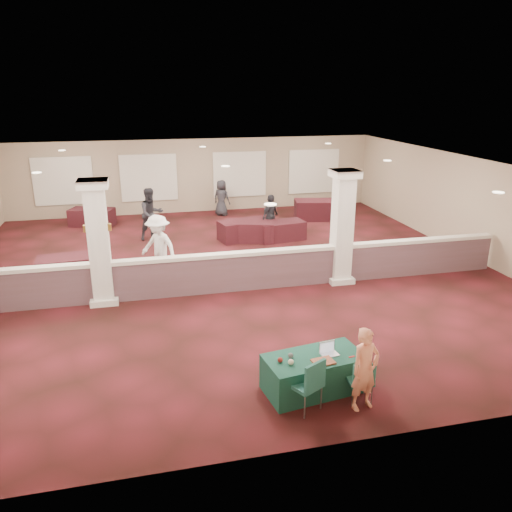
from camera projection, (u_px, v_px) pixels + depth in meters
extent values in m
plane|color=#431015|center=(227.00, 272.00, 15.11)|extent=(16.00, 16.00, 0.00)
cube|color=gray|center=(195.00, 176.00, 21.98)|extent=(16.00, 0.04, 3.20)
cube|color=gray|center=(322.00, 356.00, 7.22)|extent=(16.00, 0.04, 3.20)
cube|color=gray|center=(467.00, 206.00, 16.33)|extent=(0.04, 16.00, 3.20)
cube|color=white|center=(225.00, 166.00, 14.09)|extent=(16.00, 16.00, 0.02)
cube|color=#52373A|center=(237.00, 273.00, 13.57)|extent=(15.60, 0.20, 1.00)
cube|color=beige|center=(237.00, 254.00, 13.39)|extent=(15.60, 0.28, 0.10)
cube|color=silver|center=(99.00, 243.00, 12.46)|extent=(0.50, 0.50, 3.20)
cube|color=silver|center=(105.00, 299.00, 12.95)|extent=(0.70, 0.70, 0.16)
cube|color=silver|center=(93.00, 184.00, 11.98)|extent=(0.72, 0.72, 0.20)
cube|color=silver|center=(342.00, 227.00, 13.87)|extent=(0.50, 0.50, 3.20)
cube|color=silver|center=(339.00, 278.00, 14.35)|extent=(0.70, 0.70, 0.16)
cube|color=silver|center=(345.00, 174.00, 13.38)|extent=(0.72, 0.72, 0.20)
cylinder|color=brown|center=(85.00, 229.00, 12.27)|extent=(0.12, 0.12, 0.18)
cylinder|color=white|center=(85.00, 229.00, 12.27)|extent=(0.09, 0.09, 0.10)
cylinder|color=brown|center=(109.00, 227.00, 12.39)|extent=(0.12, 0.12, 0.18)
cylinder|color=white|center=(109.00, 227.00, 12.39)|extent=(0.09, 0.09, 0.10)
cube|color=#0F3A30|center=(314.00, 373.00, 9.11)|extent=(1.91, 1.15, 0.69)
cube|color=#1C524E|center=(360.00, 380.00, 8.77)|extent=(0.45, 0.45, 0.06)
cube|color=#1C524E|center=(364.00, 375.00, 8.51)|extent=(0.41, 0.08, 0.40)
cylinder|color=slate|center=(352.00, 397.00, 8.65)|extent=(0.02, 0.02, 0.39)
cylinder|color=slate|center=(372.00, 396.00, 8.70)|extent=(0.02, 0.02, 0.39)
cylinder|color=slate|center=(346.00, 386.00, 8.98)|extent=(0.02, 0.02, 0.39)
cylinder|color=slate|center=(365.00, 384.00, 9.03)|extent=(0.02, 0.02, 0.39)
cube|color=#1C524E|center=(305.00, 384.00, 8.53)|extent=(0.67, 0.67, 0.06)
cube|color=#1C524E|center=(315.00, 376.00, 8.28)|extent=(0.44, 0.27, 0.47)
cylinder|color=slate|center=(305.00, 407.00, 8.34)|extent=(0.03, 0.03, 0.45)
cylinder|color=slate|center=(321.00, 397.00, 8.59)|extent=(0.03, 0.03, 0.45)
cylinder|color=slate|center=(288.00, 396.00, 8.63)|extent=(0.03, 0.03, 0.45)
cylinder|color=slate|center=(304.00, 387.00, 8.88)|extent=(0.03, 0.03, 0.45)
imported|color=#F9856C|center=(365.00, 369.00, 8.47)|extent=(0.61, 0.48, 1.50)
cube|color=black|center=(71.00, 268.00, 14.30)|extent=(1.88, 1.06, 0.74)
cube|color=black|center=(250.00, 231.00, 18.06)|extent=(1.95, 1.35, 0.72)
cube|color=black|center=(281.00, 231.00, 18.18)|extent=(1.79, 1.09, 0.68)
cube|color=black|center=(92.00, 217.00, 20.06)|extent=(1.89, 1.38, 0.69)
cube|color=black|center=(243.00, 230.00, 18.20)|extent=(1.91, 1.25, 0.71)
cube|color=black|center=(319.00, 210.00, 21.00)|extent=(2.17, 1.37, 0.82)
imported|color=black|center=(151.00, 214.00, 18.05)|extent=(1.04, 0.83, 1.89)
imported|color=silver|center=(159.00, 247.00, 14.38)|extent=(1.25, 1.23, 1.87)
imported|color=black|center=(270.00, 216.00, 18.34)|extent=(0.99, 0.98, 1.61)
imported|color=black|center=(222.00, 198.00, 21.54)|extent=(0.85, 0.80, 1.54)
cube|color=silver|center=(330.00, 354.00, 9.05)|extent=(0.34, 0.26, 0.02)
cube|color=silver|center=(327.00, 346.00, 9.11)|extent=(0.31, 0.06, 0.21)
cube|color=silver|center=(327.00, 347.00, 9.11)|extent=(0.28, 0.05, 0.18)
cube|color=#CC5220|center=(323.00, 362.00, 8.80)|extent=(0.42, 0.34, 0.03)
sphere|color=beige|center=(291.00, 362.00, 8.72)|extent=(0.10, 0.10, 0.10)
sphere|color=maroon|center=(280.00, 360.00, 8.79)|extent=(0.09, 0.09, 0.09)
sphere|color=#55545A|center=(291.00, 355.00, 8.93)|extent=(0.10, 0.10, 0.10)
cube|color=red|center=(352.00, 357.00, 8.98)|extent=(0.12, 0.04, 0.01)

